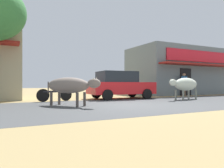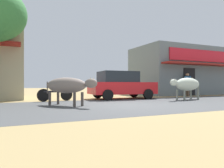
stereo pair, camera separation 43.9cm
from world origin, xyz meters
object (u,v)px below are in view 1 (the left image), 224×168
object	(u,v)px
parked_hatchback_car	(120,85)
parked_motorcycle	(55,92)
cow_far_dark	(185,84)
pedestrian_by_shop	(184,83)
cow_near_brown	(69,86)

from	to	relation	value
parked_hatchback_car	parked_motorcycle	world-z (taller)	parked_hatchback_car
parked_motorcycle	cow_far_dark	xyz separation A→B (m)	(7.00, -2.05, 0.39)
parked_motorcycle	parked_hatchback_car	bearing A→B (deg)	1.93
pedestrian_by_shop	cow_far_dark	bearing A→B (deg)	-134.08
parked_motorcycle	pedestrian_by_shop	bearing A→B (deg)	3.86
cow_near_brown	cow_far_dark	size ratio (longest dim) A/B	0.87
parked_hatchback_car	cow_far_dark	xyz separation A→B (m)	(3.14, -2.18, 0.03)
parked_hatchback_car	pedestrian_by_shop	xyz separation A→B (m)	(5.76, 0.52, 0.16)
cow_far_dark	pedestrian_by_shop	size ratio (longest dim) A/B	1.61
cow_near_brown	cow_far_dark	bearing A→B (deg)	4.65
parked_motorcycle	cow_near_brown	xyz separation A→B (m)	(0.03, -2.62, 0.35)
parked_hatchback_car	cow_near_brown	world-z (taller)	parked_hatchback_car
parked_hatchback_car	parked_motorcycle	bearing A→B (deg)	-178.07
parked_hatchback_car	cow_near_brown	xyz separation A→B (m)	(-3.84, -2.75, -0.01)
parked_motorcycle	cow_near_brown	bearing A→B (deg)	-89.42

